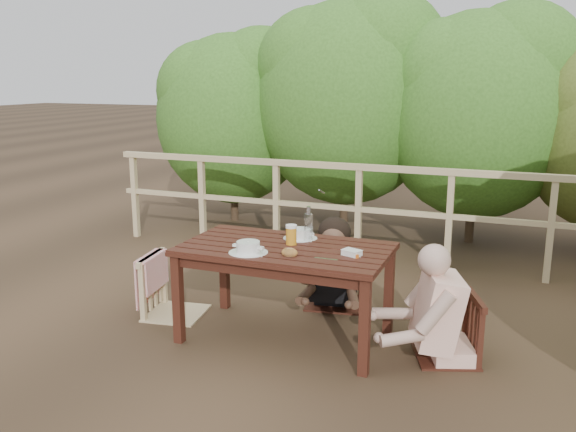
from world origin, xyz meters
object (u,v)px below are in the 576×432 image
(chair_far, at_px, (336,251))
(chair_right, at_px, (449,300))
(woman, at_px, (337,235))
(bottle, at_px, (308,225))
(beer_glass, at_px, (291,236))
(bread_roll, at_px, (290,253))
(soup_near, at_px, (248,248))
(chair_left, at_px, (174,260))
(soup_far, at_px, (300,234))
(tumbler, at_px, (289,254))
(table, at_px, (285,293))
(butter_tub, at_px, (352,254))
(diner_right, at_px, (456,265))

(chair_far, xyz_separation_m, chair_right, (0.99, -0.67, -0.05))
(woman, distance_m, bottle, 0.63)
(chair_right, bearing_deg, beer_glass, -108.36)
(chair_right, distance_m, bread_roll, 1.11)
(soup_near, bearing_deg, bread_roll, 6.61)
(chair_left, relative_size, soup_far, 3.57)
(soup_far, xyz_separation_m, tumbler, (0.10, -0.48, -0.01))
(table, bearing_deg, bottle, 61.98)
(beer_glass, relative_size, butter_tub, 1.26)
(chair_right, distance_m, beer_glass, 1.17)
(bread_roll, distance_m, beer_glass, 0.28)
(soup_far, relative_size, beer_glass, 1.63)
(woman, xyz_separation_m, diner_right, (1.02, -0.69, 0.07))
(butter_tub, bearing_deg, chair_far, 133.38)
(bottle, bearing_deg, tumbler, -87.98)
(chair_right, xyz_separation_m, diner_right, (0.03, 0.00, 0.24))
(soup_near, bearing_deg, tumbler, 0.32)
(chair_left, distance_m, soup_near, 0.90)
(soup_far, bearing_deg, bottle, -31.49)
(bread_roll, relative_size, bottle, 0.42)
(beer_glass, xyz_separation_m, butter_tub, (0.48, -0.11, -0.05))
(diner_right, distance_m, bread_roll, 1.10)
(chair_far, bearing_deg, chair_left, -158.39)
(tumbler, bearing_deg, diner_right, 17.22)
(woman, distance_m, tumbler, 1.02)
(chair_far, distance_m, woman, 0.13)
(woman, relative_size, beer_glass, 7.57)
(chair_left, height_order, chair_far, chair_far)
(chair_left, height_order, woman, woman)
(soup_near, xyz_separation_m, soup_far, (0.20, 0.48, -0.00))
(table, xyz_separation_m, chair_far, (0.14, 0.76, 0.12))
(table, bearing_deg, diner_right, 4.45)
(soup_near, distance_m, butter_tub, 0.70)
(table, xyz_separation_m, tumbler, (0.12, -0.23, 0.37))
(beer_glass, bearing_deg, table, -108.05)
(table, height_order, butter_tub, butter_tub)
(diner_right, xyz_separation_m, tumbler, (-1.05, -0.32, 0.05))
(table, relative_size, bread_roll, 13.01)
(beer_glass, height_order, tumbler, beer_glass)
(bread_roll, bearing_deg, chair_right, 15.93)
(diner_right, bearing_deg, woman, 36.15)
(chair_far, bearing_deg, table, -110.23)
(beer_glass, bearing_deg, soup_far, 90.01)
(soup_far, distance_m, bread_roll, 0.46)
(woman, bearing_deg, bread_roll, 78.49)
(soup_near, xyz_separation_m, bread_roll, (0.29, 0.03, -0.01))
(chair_right, height_order, soup_near, chair_right)
(chair_right, bearing_deg, chair_left, -109.60)
(soup_near, bearing_deg, butter_tub, 15.52)
(chair_left, distance_m, woman, 1.33)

